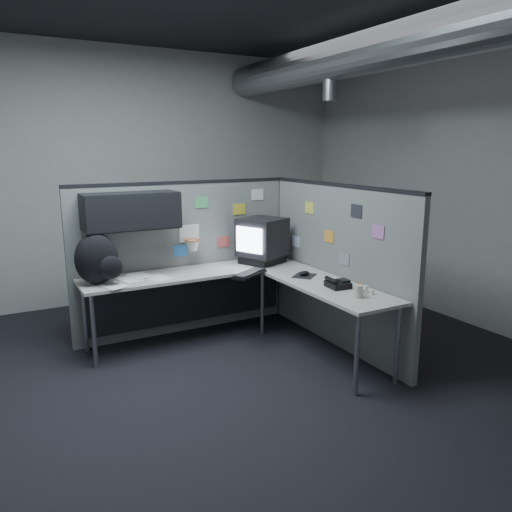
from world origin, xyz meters
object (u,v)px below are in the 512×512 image
phone (337,284)px  desk (229,286)px  backpack (98,260)px  monitor (262,240)px  keyboard (250,274)px

phone → desk: bearing=141.1°
phone → backpack: bearing=163.3°
phone → monitor: bearing=110.3°
phone → keyboard: bearing=137.8°
backpack → desk: bearing=-28.2°
keyboard → backpack: backpack is taller
desk → monitor: size_ratio=4.07×
monitor → keyboard: bearing=-110.4°
monitor → phone: (0.11, -1.19, -0.22)m
phone → backpack: (-1.87, 1.15, 0.20)m
desk → phone: (0.66, -0.90, 0.15)m
keyboard → phone: bearing=-43.5°
desk → backpack: (-1.21, 0.25, 0.35)m
monitor → backpack: (-1.75, -0.04, -0.02)m
phone → backpack: 2.20m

